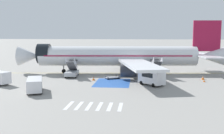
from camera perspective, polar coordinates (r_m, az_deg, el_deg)
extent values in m
plane|color=gray|center=(55.40, 0.19, -1.27)|extent=(600.00, 600.00, 0.00)
cube|color=gold|center=(55.01, 1.26, -1.33)|extent=(76.09, 7.76, 0.01)
cube|color=#2856A8|center=(44.41, 0.10, -3.43)|extent=(5.90, 8.17, 0.01)
cube|color=silver|center=(31.17, -9.35, -8.24)|extent=(0.44, 3.60, 0.01)
cube|color=silver|center=(30.88, -7.18, -8.35)|extent=(0.44, 3.60, 0.01)
cube|color=silver|center=(30.64, -4.97, -8.44)|extent=(0.44, 3.60, 0.01)
cube|color=silver|center=(30.44, -2.73, -8.53)|extent=(0.44, 3.60, 0.01)
cube|color=silver|center=(30.29, -0.46, -8.60)|extent=(0.44, 3.60, 0.01)
cube|color=silver|center=(30.18, 1.83, -8.67)|extent=(0.44, 3.60, 0.01)
cylinder|color=silver|center=(54.58, 1.27, 2.40)|extent=(32.68, 7.24, 4.05)
cone|color=silver|center=(57.33, -17.52, 2.30)|extent=(4.82, 4.39, 3.97)
cone|color=silver|center=(58.18, 20.61, 2.24)|extent=(6.43, 4.47, 3.89)
cylinder|color=black|center=(56.43, -14.60, 2.85)|extent=(2.82, 4.31, 4.09)
cube|color=maroon|center=(54.57, 1.27, 2.62)|extent=(30.11, 7.06, 0.24)
cube|color=silver|center=(45.67, 5.80, 0.62)|extent=(8.89, 18.29, 0.44)
cylinder|color=#38383D|center=(47.26, 3.57, -0.80)|extent=(3.12, 2.52, 2.24)
cube|color=silver|center=(63.96, 4.23, 2.58)|extent=(5.57, 17.82, 0.44)
cylinder|color=#38383D|center=(62.46, 2.78, 1.21)|extent=(3.12, 2.52, 2.24)
cube|color=maroon|center=(57.68, 19.94, 6.38)|extent=(5.67, 0.92, 6.31)
cube|color=silver|center=(54.04, 20.51, 2.10)|extent=(4.27, 6.80, 0.24)
cube|color=silver|center=(61.29, 18.05, 2.78)|extent=(4.27, 6.80, 0.24)
cylinder|color=#38383D|center=(55.75, -10.49, 0.54)|extent=(0.20, 0.20, 2.77)
cylinder|color=black|center=(55.93, -10.46, -0.87)|extent=(0.86, 0.36, 0.84)
cylinder|color=#38383D|center=(51.73, 3.10, 0.08)|extent=(0.24, 0.24, 2.44)
cylinder|color=black|center=(51.90, 3.09, -1.25)|extent=(1.15, 0.71, 1.10)
cylinder|color=#38383D|center=(57.92, 2.81, 0.87)|extent=(0.24, 0.24, 2.44)
cylinder|color=black|center=(58.07, 2.80, -0.33)|extent=(1.15, 0.71, 1.10)
cube|color=#ADB2BA|center=(50.96, -8.74, -1.32)|extent=(2.66, 4.99, 0.70)
cylinder|color=black|center=(52.81, -9.45, -1.41)|extent=(0.29, 0.72, 0.70)
cylinder|color=black|center=(52.52, -7.44, -1.42)|extent=(0.29, 0.72, 0.70)
cylinder|color=black|center=(49.54, -10.10, -2.01)|extent=(0.29, 0.72, 0.70)
cylinder|color=black|center=(49.24, -7.96, -2.02)|extent=(0.29, 0.72, 0.70)
cube|color=#4C4C51|center=(50.78, -8.77, 0.14)|extent=(1.83, 4.27, 2.06)
cube|color=#4C4C51|center=(52.91, -8.40, 1.48)|extent=(1.75, 1.26, 0.12)
cube|color=silver|center=(50.85, -9.64, 0.67)|extent=(0.50, 4.47, 2.77)
cube|color=silver|center=(50.61, -7.92, 0.67)|extent=(0.50, 4.47, 2.77)
cube|color=#ADB2BA|center=(50.99, 9.57, -1.33)|extent=(2.66, 4.99, 0.70)
cylinder|color=black|center=(52.55, 8.27, -1.43)|extent=(0.29, 0.72, 0.70)
cylinder|color=black|center=(52.84, 10.28, -1.43)|extent=(0.29, 0.72, 0.70)
cylinder|color=black|center=(49.26, 8.80, -2.03)|extent=(0.29, 0.72, 0.70)
cylinder|color=black|center=(49.58, 10.94, -2.02)|extent=(0.29, 0.72, 0.70)
cube|color=#4C4C51|center=(50.81, 9.61, 0.20)|extent=(1.83, 4.27, 2.19)
cube|color=#4C4C51|center=(52.93, 9.24, 1.61)|extent=(1.75, 1.26, 0.12)
cube|color=silver|center=(50.63, 8.76, 0.73)|extent=(0.51, 4.49, 2.90)
cube|color=silver|center=(50.88, 10.48, 0.73)|extent=(0.51, 4.49, 2.90)
cube|color=#38383D|center=(75.26, 8.22, 1.55)|extent=(3.54, 9.40, 0.60)
cube|color=silver|center=(79.62, 7.74, 2.24)|extent=(2.59, 2.30, 1.60)
cube|color=black|center=(80.60, 7.64, 2.53)|extent=(1.99, 0.27, 0.70)
cylinder|color=#B7BCC4|center=(74.72, 8.29, 2.64)|extent=(3.03, 6.54, 2.32)
cylinder|color=gold|center=(74.72, 8.29, 2.64)|extent=(2.39, 0.62, 2.37)
cylinder|color=black|center=(79.13, 6.92, 1.64)|extent=(0.39, 0.99, 0.96)
cylinder|color=black|center=(79.48, 8.62, 1.64)|extent=(0.39, 0.99, 0.96)
cylinder|color=black|center=(74.61, 7.37, 1.29)|extent=(0.39, 0.99, 0.96)
cylinder|color=black|center=(74.98, 9.17, 1.28)|extent=(0.39, 0.99, 0.96)
cylinder|color=black|center=(72.11, 7.65, 1.07)|extent=(0.39, 0.99, 0.96)
cylinder|color=black|center=(72.48, 9.51, 1.07)|extent=(0.39, 0.99, 0.96)
cube|color=silver|center=(42.50, 8.60, -2.20)|extent=(4.42, 4.51, 2.01)
cube|color=black|center=(42.43, 8.61, -1.61)|extent=(3.10, 3.12, 0.72)
cylinder|color=black|center=(42.97, 6.43, -3.42)|extent=(0.58, 0.60, 0.64)
cylinder|color=black|center=(44.24, 8.16, -3.14)|extent=(0.58, 0.60, 0.64)
cylinder|color=black|center=(41.11, 9.02, -3.96)|extent=(0.58, 0.60, 0.64)
cylinder|color=black|center=(42.44, 10.74, -3.64)|extent=(0.58, 0.60, 0.64)
cube|color=silver|center=(38.91, -16.48, -3.60)|extent=(3.71, 5.53, 1.62)
cube|color=black|center=(38.85, -16.50, -3.09)|extent=(2.91, 3.37, 0.58)
cylinder|color=black|center=(40.67, -17.69, -4.34)|extent=(0.41, 0.67, 0.64)
cylinder|color=black|center=(40.61, -15.07, -4.27)|extent=(0.41, 0.67, 0.64)
cylinder|color=black|center=(37.56, -17.93, -5.32)|extent=(0.41, 0.67, 0.64)
cylinder|color=black|center=(37.49, -15.09, -5.23)|extent=(0.41, 0.67, 0.64)
cylinder|color=black|center=(46.04, -21.81, -3.18)|extent=(0.66, 0.47, 0.64)
cube|color=gray|center=(48.24, 0.07, -2.25)|extent=(3.00, 2.52, 0.12)
cylinder|color=black|center=(49.22, 0.93, -2.13)|extent=(0.40, 0.27, 0.40)
cylinder|color=black|center=(48.06, 1.50, -2.37)|extent=(0.40, 0.27, 0.40)
cylinder|color=black|center=(48.48, -1.35, -2.28)|extent=(0.40, 0.27, 0.40)
cylinder|color=black|center=(47.30, -0.82, -2.52)|extent=(0.40, 0.27, 0.40)
cylinder|color=gray|center=(49.26, 1.07, -1.66)|extent=(0.05, 0.05, 0.55)
cylinder|color=gray|center=(48.00, 1.70, -1.90)|extent=(0.05, 0.05, 0.55)
cylinder|color=gray|center=(48.41, -1.55, -1.82)|extent=(0.05, 0.05, 0.55)
cylinder|color=gray|center=(47.13, -0.98, -2.07)|extent=(0.05, 0.05, 0.55)
cylinder|color=#191E38|center=(50.21, 4.37, -1.73)|extent=(0.14, 0.14, 0.80)
cylinder|color=#191E38|center=(50.05, 4.39, -1.76)|extent=(0.14, 0.14, 0.80)
cube|color=orange|center=(50.02, 4.39, -0.94)|extent=(0.28, 0.45, 0.63)
cube|color=silver|center=(50.02, 4.39, -0.94)|extent=(0.29, 0.46, 0.06)
sphere|color=beige|center=(49.96, 4.39, -0.46)|extent=(0.22, 0.22, 0.22)
cylinder|color=#191E38|center=(51.59, 2.09, -1.42)|extent=(0.14, 0.14, 0.88)
cylinder|color=#191E38|center=(51.56, 1.90, -1.43)|extent=(0.14, 0.14, 0.88)
cube|color=yellow|center=(51.46, 2.00, -0.56)|extent=(0.46, 0.31, 0.70)
cube|color=silver|center=(51.46, 2.00, -0.56)|extent=(0.47, 0.32, 0.06)
sphere|color=brown|center=(51.40, 2.00, -0.04)|extent=(0.24, 0.24, 0.24)
cone|color=orange|center=(47.81, 19.42, -2.80)|extent=(0.42, 0.42, 0.47)
cylinder|color=white|center=(47.80, 19.42, -2.77)|extent=(0.23, 0.23, 0.06)
cone|color=orange|center=(46.76, -4.05, -2.53)|extent=(0.54, 0.54, 0.60)
cylinder|color=white|center=(46.75, -4.05, -2.50)|extent=(0.30, 0.30, 0.07)
cone|color=orange|center=(50.16, 19.18, -2.23)|extent=(0.57, 0.57, 0.64)
cylinder|color=white|center=(50.16, 19.18, -2.19)|extent=(0.32, 0.32, 0.08)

